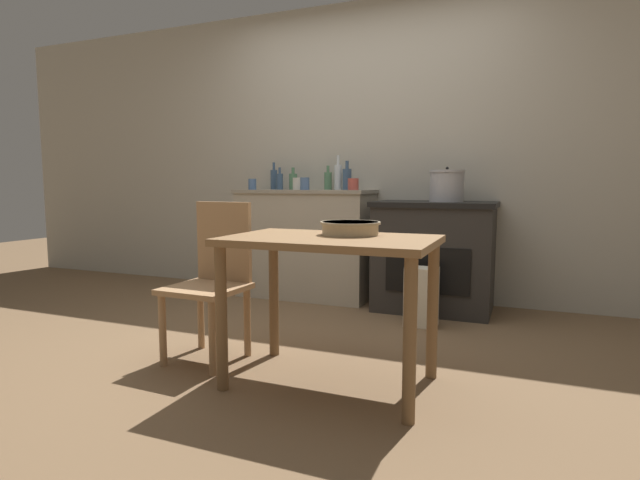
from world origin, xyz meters
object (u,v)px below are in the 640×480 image
bottle_center_right (293,181)px  cup_right (252,184)px  flour_sack (421,297)px  cup_mid_right (305,184)px  chair (213,277)px  cup_far_right (353,184)px  cup_end_right (298,184)px  mixing_bowl_large (350,227)px  work_table (330,262)px  stock_pot (447,186)px  bottle_center_left (338,176)px  bottle_far_left (347,179)px  bottle_center (280,181)px  stove (434,256)px  bottle_mid_left (274,179)px  bottle_left (328,180)px

bottle_center_right → cup_right: 0.36m
flour_sack → cup_mid_right: bearing=159.3°
cup_mid_right → cup_right: cup_mid_right is taller
chair → bottle_center_right: bearing=102.3°
cup_far_right → cup_end_right: size_ratio=0.92×
mixing_bowl_large → bottle_center_right: 2.05m
work_table → stock_pot: (0.30, 1.68, 0.36)m
bottle_center_right → cup_mid_right: bottle_center_right is taller
cup_right → cup_end_right: (0.41, 0.08, 0.00)m
work_table → bottle_center_left: size_ratio=3.40×
chair → bottle_far_left: bottle_far_left is taller
bottle_center → cup_end_right: size_ratio=1.90×
bottle_far_left → bottle_center: bearing=-179.0°
bottle_far_left → cup_mid_right: 0.37m
bottle_far_left → cup_right: size_ratio=2.57×
bottle_center → cup_end_right: bearing=-19.9°
stove → cup_end_right: (-1.18, 0.01, 0.56)m
bottle_center → cup_far_right: bottle_center is taller
bottle_mid_left → bottle_center: bearing=-41.3°
bottle_mid_left → cup_end_right: (0.32, -0.17, -0.04)m
bottle_mid_left → cup_far_right: bottle_mid_left is taller
bottle_left → work_table: bearing=-68.2°
cup_far_right → bottle_far_left: bearing=126.6°
bottle_center_left → bottle_far_left: bearing=-16.6°
cup_end_right → stove: bearing=-0.4°
work_table → bottle_center_right: 2.16m
bottle_far_left → bottle_center_left: 0.10m
chair → cup_end_right: bearing=99.5°
chair → bottle_mid_left: bearing=108.8°
bottle_center_left → cup_end_right: bearing=-160.5°
bottle_center → cup_end_right: (0.21, -0.08, -0.02)m
bottle_left → cup_end_right: size_ratio=2.03×
bottle_far_left → stock_pot: bearing=-8.0°
mixing_bowl_large → bottle_left: 1.94m
chair → cup_far_right: (0.31, 1.55, 0.52)m
cup_mid_right → chair: bearing=-86.3°
cup_right → cup_mid_right: bearing=-3.4°
work_table → bottle_far_left: bearing=106.9°
bottle_far_left → bottle_mid_left: bottle_mid_left is taller
chair → cup_right: cup_right is taller
bottle_center_left → bottle_center: bearing=-176.0°
cup_mid_right → cup_end_right: same height
work_table → bottle_left: bearing=111.8°
bottle_far_left → cup_right: (-0.83, -0.17, -0.05)m
bottle_mid_left → cup_far_right: 0.88m
chair → bottle_center_right: bottle_center_right is taller
stove → bottle_center_left: (-0.86, 0.12, 0.63)m
bottle_far_left → mixing_bowl_large: bearing=-70.1°
bottle_far_left → cup_mid_right: bearing=-147.0°
stove → bottle_center_right: 1.42m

